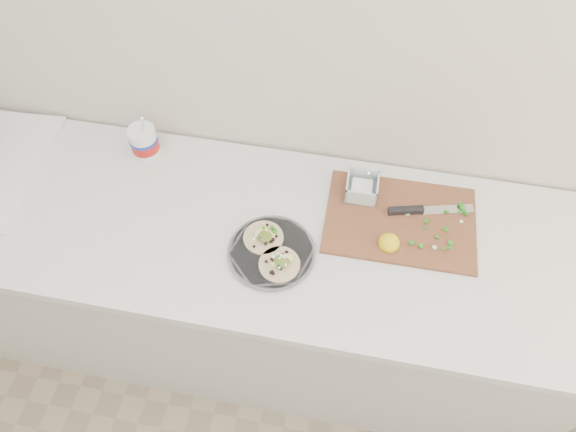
# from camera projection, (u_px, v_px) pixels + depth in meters

# --- Properties ---
(counter) EXTENTS (2.44, 0.66, 0.90)m
(counter) POSITION_uv_depth(u_px,v_px,m) (225.00, 285.00, 1.94)
(counter) COLOR silver
(counter) RESTS_ON ground
(taco_plate) EXTENTS (0.26, 0.26, 0.04)m
(taco_plate) POSITION_uv_depth(u_px,v_px,m) (271.00, 251.00, 1.48)
(taco_plate) COLOR #54565B
(taco_plate) RESTS_ON counter
(tub) EXTENTS (0.09, 0.09, 0.21)m
(tub) POSITION_uv_depth(u_px,v_px,m) (144.00, 140.00, 1.67)
(tub) COLOR white
(tub) RESTS_ON counter
(cutboard) EXTENTS (0.46, 0.32, 0.07)m
(cutboard) POSITION_uv_depth(u_px,v_px,m) (398.00, 215.00, 1.56)
(cutboard) COLOR brown
(cutboard) RESTS_ON counter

